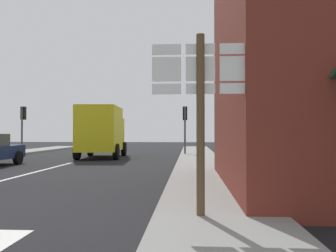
% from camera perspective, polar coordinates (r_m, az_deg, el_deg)
% --- Properties ---
extents(ground_plane, '(80.00, 80.00, 0.00)m').
position_cam_1_polar(ground_plane, '(16.43, -17.74, -6.35)').
color(ground_plane, black).
extents(sidewalk_right, '(2.28, 44.00, 0.14)m').
position_cam_1_polar(sidewalk_right, '(13.33, 5.81, -7.34)').
color(sidewalk_right, gray).
rests_on(sidewalk_right, ground).
extents(lane_centre_stripe, '(0.16, 12.00, 0.01)m').
position_cam_1_polar(lane_centre_stripe, '(12.81, -24.32, -7.80)').
color(lane_centre_stripe, silver).
rests_on(lane_centre_stripe, ground).
extents(delivery_truck, '(2.74, 5.12, 3.05)m').
position_cam_1_polar(delivery_truck, '(21.57, -10.71, -0.72)').
color(delivery_truck, yellow).
rests_on(delivery_truck, ground).
extents(route_sign_post, '(1.66, 0.14, 3.20)m').
position_cam_1_polar(route_sign_post, '(5.99, 5.29, 3.46)').
color(route_sign_post, brown).
rests_on(route_sign_post, ground).
extents(traffic_light_far_right, '(0.30, 0.49, 3.25)m').
position_cam_1_polar(traffic_light_far_right, '(23.24, 2.77, 1.10)').
color(traffic_light_far_right, '#47474C').
rests_on(traffic_light_far_right, ground).
extents(traffic_light_far_left, '(0.30, 0.49, 3.32)m').
position_cam_1_polar(traffic_light_far_left, '(26.30, -22.47, 1.05)').
color(traffic_light_far_left, '#47474C').
rests_on(traffic_light_far_left, ground).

